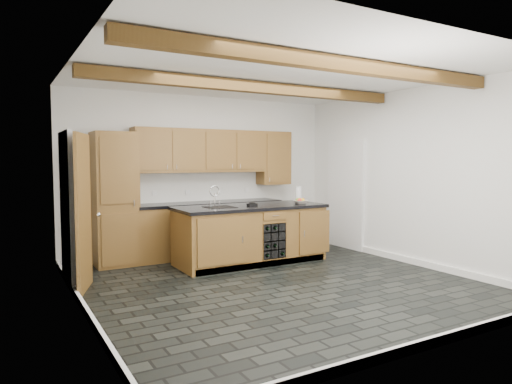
% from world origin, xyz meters
% --- Properties ---
extents(ground, '(5.00, 5.00, 0.00)m').
position_xyz_m(ground, '(0.00, 0.00, 0.00)').
color(ground, black).
rests_on(ground, ground).
extents(room_shell, '(5.01, 5.00, 5.00)m').
position_xyz_m(room_shell, '(-0.09, 0.53, 1.53)').
color(room_shell, white).
rests_on(room_shell, ground).
extents(back_cabinetry, '(3.65, 0.62, 2.20)m').
position_xyz_m(back_cabinetry, '(-0.38, 2.24, 0.98)').
color(back_cabinetry, brown).
rests_on(back_cabinetry, ground).
extents(island, '(2.48, 0.96, 0.93)m').
position_xyz_m(island, '(0.31, 1.28, 0.46)').
color(island, brown).
rests_on(island, ground).
extents(faucet, '(0.45, 0.40, 0.34)m').
position_xyz_m(faucet, '(-0.25, 1.33, 0.96)').
color(faucet, black).
rests_on(faucet, island).
extents(kitchen_scale, '(0.17, 0.11, 0.05)m').
position_xyz_m(kitchen_scale, '(0.30, 1.25, 0.95)').
color(kitchen_scale, black).
rests_on(kitchen_scale, island).
extents(fruit_bowl, '(0.27, 0.27, 0.06)m').
position_xyz_m(fruit_bowl, '(1.18, 1.14, 0.96)').
color(fruit_bowl, beige).
rests_on(fruit_bowl, island).
extents(fruit_cluster, '(0.16, 0.17, 0.07)m').
position_xyz_m(fruit_cluster, '(1.18, 1.14, 0.99)').
color(fruit_cluster, red).
rests_on(fruit_cluster, fruit_bowl).
extents(paper_towel, '(0.12, 0.12, 0.26)m').
position_xyz_m(paper_towel, '(1.42, 1.55, 1.06)').
color(paper_towel, white).
rests_on(paper_towel, island).
extents(mug, '(0.11, 0.11, 0.08)m').
position_xyz_m(mug, '(-1.30, 2.32, 0.97)').
color(mug, white).
rests_on(mug, back_cabinetry).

